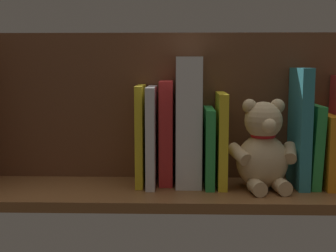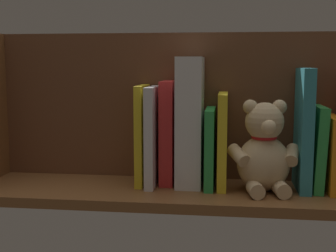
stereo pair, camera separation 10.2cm
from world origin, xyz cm
name	(u,v)px [view 1 (the left image)]	position (x,y,z in cm)	size (l,w,h in cm)	color
ground_plane	(168,192)	(0.00, 0.00, -1.10)	(90.86, 24.70, 2.20)	brown
shelf_back_panel	(169,106)	(0.00, -10.10, 17.50)	(90.86, 1.50, 35.00)	brown
book_1	(326,150)	(-35.89, -2.42, 8.20)	(2.62, 13.06, 16.39)	orange
book_2	(312,145)	(-32.77, -2.85, 9.27)	(2.13, 12.20, 18.54)	green
book_3	(300,128)	(-29.71, -2.54, 13.40)	(2.52, 12.83, 26.79)	teal
teddy_bear	(263,150)	(-21.11, 0.26, 8.82)	(16.08, 14.04, 20.05)	#D1B284
book_4	(221,139)	(-12.05, -2.49, 10.61)	(2.04, 12.92, 21.22)	yellow
book_5	(209,147)	(-9.28, -2.41, 8.87)	(2.03, 13.09, 17.75)	green
dictionary_thick_white	(189,122)	(-4.64, -3.04, 14.62)	(5.76, 11.63, 29.23)	white
book_6	(166,133)	(0.52, -4.12, 11.90)	(3.07, 9.66, 23.80)	red
book_7	(152,136)	(3.79, -2.35, 11.31)	(1.99, 13.21, 22.62)	silver
book_8	(141,135)	(6.37, -3.10, 11.42)	(1.69, 11.71, 22.85)	yellow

